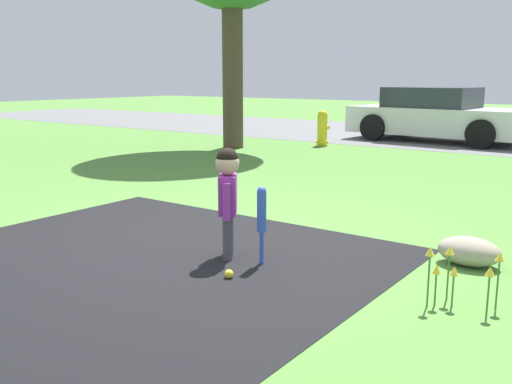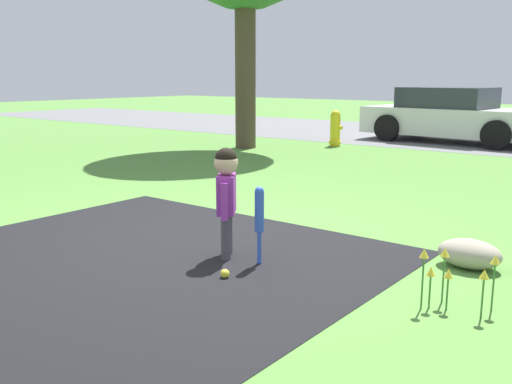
% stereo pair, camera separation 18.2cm
% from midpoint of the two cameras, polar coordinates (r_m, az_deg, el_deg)
% --- Properties ---
extents(ground_plane, '(60.00, 60.00, 0.00)m').
position_cam_midpoint_polar(ground_plane, '(5.39, -6.40, -4.82)').
color(ground_plane, '#518438').
extents(street_strip, '(40.00, 6.00, 0.01)m').
position_cam_midpoint_polar(street_strip, '(14.97, 22.35, 4.85)').
color(street_strip, slate).
rests_on(street_strip, ground).
extents(child, '(0.26, 0.32, 0.93)m').
position_cam_midpoint_polar(child, '(4.73, -3.95, 0.49)').
color(child, '#4C4751').
rests_on(child, ground).
extents(baseball_bat, '(0.08, 0.08, 0.65)m').
position_cam_midpoint_polar(baseball_bat, '(4.58, -0.57, -2.25)').
color(baseball_bat, blue).
rests_on(baseball_bat, ground).
extents(sports_ball, '(0.07, 0.07, 0.07)m').
position_cam_midpoint_polar(sports_ball, '(4.38, -3.93, -8.19)').
color(sports_ball, yellow).
rests_on(sports_ball, ground).
extents(fire_hydrant, '(0.31, 0.27, 0.79)m').
position_cam_midpoint_polar(fire_hydrant, '(12.73, 6.24, 6.35)').
color(fire_hydrant, yellow).
rests_on(fire_hydrant, ground).
extents(parked_car, '(4.20, 2.04, 1.26)m').
position_cam_midpoint_polar(parked_car, '(14.16, 17.30, 7.29)').
color(parked_car, silver).
rests_on(parked_car, ground).
extents(flower_bed, '(0.44, 0.31, 0.41)m').
position_cam_midpoint_polar(flower_bed, '(3.97, 18.46, -6.97)').
color(flower_bed, '#38702D').
rests_on(flower_bed, ground).
extents(edging_rock, '(0.50, 0.35, 0.23)m').
position_cam_midpoint_polar(edging_rock, '(4.92, 19.55, -5.61)').
color(edging_rock, '#9E937F').
rests_on(edging_rock, ground).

